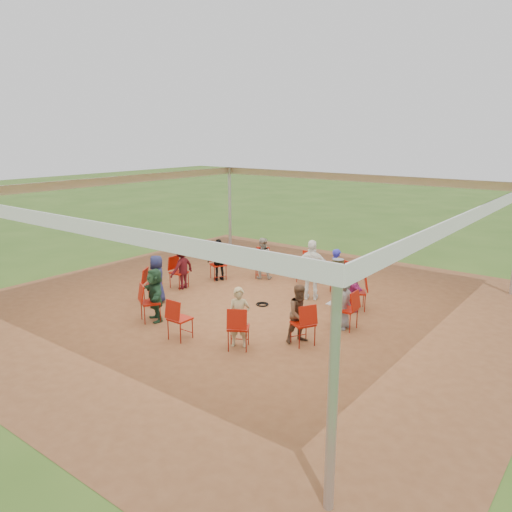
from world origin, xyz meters
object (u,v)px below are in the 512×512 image
Objects in this scene: cable_coil at (262,304)px; person_seated_8 at (239,317)px; chair_1 at (357,292)px; person_seated_2 at (336,271)px; chair_0 at (346,310)px; chair_7 at (153,286)px; person_seated_3 at (262,258)px; person_seated_7 at (155,295)px; person_seated_1 at (353,285)px; person_seated_9 at (300,314)px; standing_person at (312,270)px; chair_9 at (180,319)px; chair_2 at (340,277)px; person_seated_5 at (182,267)px; chair_5 at (218,265)px; chair_11 at (303,324)px; person_seated_6 at (157,279)px; chair_3 at (305,267)px; laptop at (335,301)px; person_seated_4 at (219,260)px; person_seated_0 at (342,301)px; chair_4 at (263,263)px; chair_6 at (179,272)px; chair_8 at (150,303)px; chair_10 at (238,328)px.

person_seated_8 is at bearing -63.96° from cable_coil.
chair_1 is 0.72× the size of person_seated_8.
person_seated_2 is 2.93× the size of cable_coil.
chair_0 is 4.99m from chair_7.
person_seated_3 and person_seated_7 have the same top height.
person_seated_1 is at bearing 90.00° from chair_1.
person_seated_9 is at bearing 60.79° from chair_7.
standing_person is at bearing 58.59° from chair_1.
person_seated_3 is at bearing 104.64° from chair_9.
person_seated_1 is at bearing 159.93° from chair_2.
standing_person reaches higher than chair_2.
person_seated_5 is at bearing 75.00° from person_seated_1.
chair_5 is at bearing 59.21° from person_seated_1.
chair_11 is 0.72× the size of person_seated_6.
person_seated_5 reaches higher than chair_5.
person_seated_2 and person_seated_5 have the same top height.
laptop is (2.36, -2.53, 0.14)m from chair_3.
person_seated_1 is at bearing 90.00° from chair_7.
chair_7 is at bearing 27.64° from person_seated_4.
chair_0 and chair_3 have the same top height.
person_seated_5 reaches higher than cable_coil.
chair_11 is 5.05m from person_seated_4.
person_seated_0 is 4.93m from person_seated_5.
cable_coil is (2.37, 1.53, -0.43)m from chair_7.
chair_4 is (-3.55, 0.86, 0.00)m from chair_1.
chair_5 is 1.32m from person_seated_3.
chair_11 is at bearing 75.00° from chair_6.
person_seated_0 is 2.46m from person_seated_8.
person_seated_0 is 4.76m from person_seated_6.
cable_coil is (-2.42, 0.12, -0.43)m from chair_0.
chair_1 is at bearing 15.00° from chair_0.
cable_coil is (-1.07, -2.08, -0.43)m from chair_2.
chair_11 reaches higher than cable_coil.
chair_8 is 1.32m from person_seated_6.
chair_8 is 2.12× the size of cable_coil.
person_seated_5 reaches higher than chair_1.
laptop is at bearing 152.85° from chair_1.
chair_4 is 0.72× the size of person_seated_0.
chair_2 is 4.38m from person_seated_8.
chair_11 is at bearing 59.21° from person_seated_6.
person_seated_6 is (0.16, -2.52, 0.18)m from chair_5.
person_seated_2 is at bearing 90.00° from chair_2.
person_seated_5 is at bearing 46.36° from chair_3.
standing_person reaches higher than person_seated_8.
person_seated_3 is 2.48m from cable_coil.
chair_9 is at bearing 120.00° from chair_1.
chair_3 is at bearing 105.36° from person_seated_7.
chair_3 is at bearing 15.00° from chair_2.
chair_2 is 1.00× the size of chair_10.
person_seated_5 is at bearing 133.64° from chair_9.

